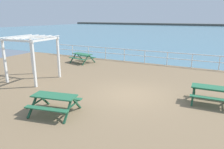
% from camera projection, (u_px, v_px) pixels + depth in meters
% --- Properties ---
extents(ground_plane, '(30.00, 24.00, 0.20)m').
position_uv_depth(ground_plane, '(131.00, 96.00, 10.83)').
color(ground_plane, '#846B4C').
extents(sea_band, '(142.00, 90.00, 0.01)m').
position_uv_depth(sea_band, '(206.00, 32.00, 56.11)').
color(sea_band, teal).
rests_on(sea_band, ground).
extents(distant_shoreline, '(142.00, 6.00, 1.80)m').
position_uv_depth(distant_shoreline, '(214.00, 26.00, 93.04)').
color(distant_shoreline, '#4C4C47').
rests_on(distant_shoreline, ground).
extents(seaward_railing, '(23.07, 0.07, 1.08)m').
position_uv_depth(seaward_railing, '(167.00, 56.00, 17.26)').
color(seaward_railing, white).
rests_on(seaward_railing, ground).
extents(picnic_table_near_left, '(2.06, 1.83, 0.80)m').
position_uv_depth(picnic_table_near_left, '(54.00, 100.00, 8.59)').
color(picnic_table_near_left, '#286B47').
rests_on(picnic_table_near_left, ground).
extents(picnic_table_near_right, '(2.09, 1.87, 0.80)m').
position_uv_depth(picnic_table_near_right, '(82.00, 56.00, 18.22)').
color(picnic_table_near_right, '#286B47').
rests_on(picnic_table_near_right, ground).
extents(picnic_table_mid_centre, '(1.85, 1.60, 0.80)m').
position_uv_depth(picnic_table_mid_centre, '(213.00, 91.00, 9.58)').
color(picnic_table_mid_centre, '#286B47').
rests_on(picnic_table_mid_centre, ground).
extents(lattice_pergola, '(2.60, 2.72, 2.70)m').
position_uv_depth(lattice_pergola, '(32.00, 48.00, 12.88)').
color(lattice_pergola, white).
rests_on(lattice_pergola, ground).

